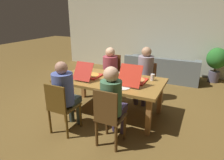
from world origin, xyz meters
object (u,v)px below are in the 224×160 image
at_px(chair_0, 146,80).
at_px(drinking_glass_0, 117,77).
at_px(person_3, 109,68).
at_px(potted_plant, 216,61).
at_px(drinking_glass_2, 114,79).
at_px(couch, 162,70).
at_px(dining_table, 110,83).
at_px(pizza_box_1, 134,79).
at_px(pizza_box_0, 90,75).
at_px(chair_1, 109,117).
at_px(plate_2, 123,87).
at_px(drinking_glass_1, 153,77).
at_px(person_0, 145,70).
at_px(plate_1, 80,71).
at_px(chair_2, 61,106).
at_px(person_2, 65,91).
at_px(person_1, 113,99).
at_px(chair_3, 112,74).
at_px(plate_0, 119,74).

bearing_deg(chair_0, drinking_glass_0, -106.21).
height_order(person_3, potted_plant, person_3).
bearing_deg(drinking_glass_2, couch, 82.54).
relative_size(dining_table, pizza_box_1, 3.34).
bearing_deg(drinking_glass_2, pizza_box_0, 174.46).
height_order(chair_1, plate_2, chair_1).
height_order(plate_2, couch, plate_2).
distance_m(plate_2, drinking_glass_1, 0.70).
bearing_deg(person_3, drinking_glass_1, -24.71).
height_order(person_0, drinking_glass_2, person_0).
relative_size(plate_1, potted_plant, 0.26).
xyz_separation_m(chair_2, person_2, (-0.00, 0.14, 0.23)).
relative_size(person_1, drinking_glass_2, 12.52).
relative_size(person_2, person_3, 1.05).
height_order(person_2, potted_plant, person_2).
height_order(person_2, plate_2, person_2).
height_order(dining_table, person_1, person_1).
distance_m(person_0, person_3, 0.87).
bearing_deg(pizza_box_0, person_3, 90.10).
distance_m(person_1, chair_3, 2.01).
bearing_deg(pizza_box_1, pizza_box_0, -172.91).
bearing_deg(plate_2, chair_3, 122.78).
height_order(chair_2, drinking_glass_1, chair_2).
relative_size(dining_table, couch, 0.95).
distance_m(person_1, chair_2, 0.91).
distance_m(chair_1, chair_3, 2.12).
bearing_deg(chair_1, dining_table, 114.96).
relative_size(dining_table, person_2, 1.66).
relative_size(dining_table, plate_0, 8.23).
bearing_deg(potted_plant, chair_3, -139.43).
xyz_separation_m(plate_1, potted_plant, (2.79, 2.78, -0.10)).
distance_m(chair_1, pizza_box_1, 1.06).
distance_m(person_2, plate_0, 1.32).
bearing_deg(dining_table, chair_0, 66.31).
height_order(person_2, pizza_box_1, person_2).
xyz_separation_m(person_2, person_3, (0.00, 1.69, -0.03)).
bearing_deg(chair_1, plate_1, 137.40).
relative_size(person_0, couch, 0.58).
relative_size(pizza_box_0, plate_1, 2.20).
height_order(chair_3, drinking_glass_2, chair_3).
relative_size(plate_0, couch, 0.12).
bearing_deg(couch, plate_0, -101.45).
xyz_separation_m(dining_table, plate_0, (0.03, 0.38, 0.09)).
relative_size(chair_0, plate_1, 3.30).
relative_size(chair_0, person_0, 0.68).
xyz_separation_m(chair_1, person_2, (-0.87, 0.11, 0.24)).
height_order(plate_1, drinking_glass_2, drinking_glass_2).
bearing_deg(plate_1, plate_0, 10.34).
height_order(person_1, chair_2, person_1).
height_order(chair_0, pizza_box_1, pizza_box_1).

